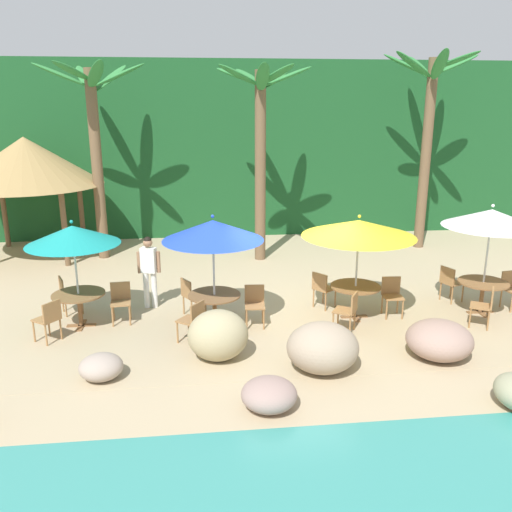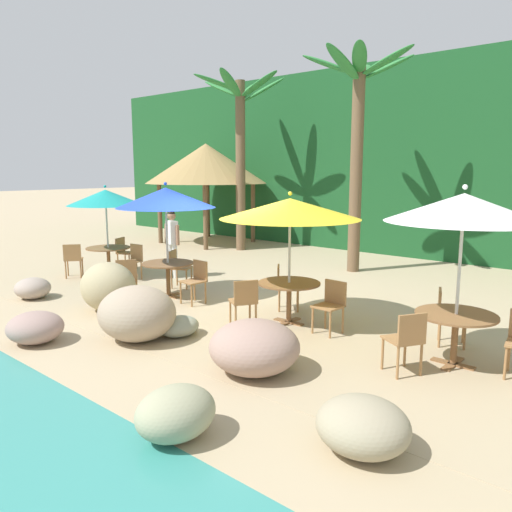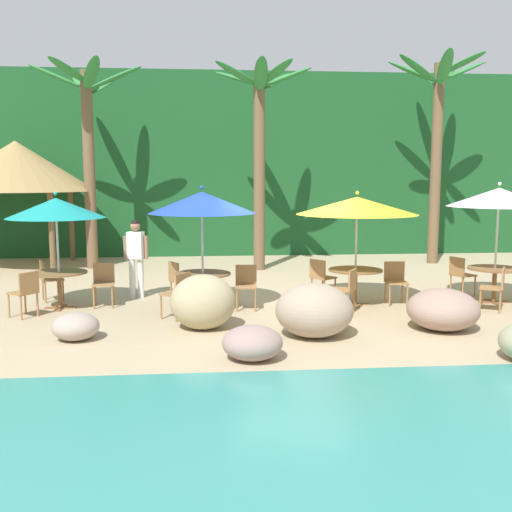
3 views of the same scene
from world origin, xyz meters
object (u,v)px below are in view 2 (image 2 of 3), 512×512
umbrella_teal (106,198)px  dining_table_white (456,323)px  dining_table_teal (108,252)px  dining_table_blue (168,268)px  chair_blue_inland (178,266)px  umbrella_yellow (290,209)px  umbrella_blue (166,198)px  chair_white_inland (447,313)px  chair_yellow_inland (284,284)px  palm_tree_nearest (240,134)px  umbrella_white (464,208)px  dining_table_yellow (289,289)px  chair_blue_left (127,276)px  palapa_hut (206,164)px  chair_teal_left (73,258)px  palm_tree_second (358,123)px  chair_yellow_seaward (331,303)px  chair_yellow_left (244,300)px  chair_teal_inland (124,251)px  waiter_in_white (172,239)px  chair_white_left (407,338)px  chair_teal_seaward (133,259)px  chair_blue_seaward (196,278)px

umbrella_teal → dining_table_white: umbrella_teal is taller
dining_table_teal → dining_table_blue: 2.87m
chair_blue_inland → umbrella_yellow: (3.60, -0.50, 1.52)m
umbrella_blue → chair_white_inland: (5.63, 0.88, -1.60)m
chair_yellow_inland → palm_tree_nearest: palm_tree_nearest is taller
dining_table_blue → umbrella_white: (6.03, 0.13, 1.58)m
dining_table_blue → chair_blue_inland: size_ratio=1.26×
chair_blue_inland → dining_table_yellow: size_ratio=0.79×
umbrella_teal → chair_yellow_inland: size_ratio=2.66×
chair_blue_left → palapa_hut: size_ratio=0.20×
chair_teal_left → palm_tree_nearest: bearing=89.0°
umbrella_blue → palm_tree_second: size_ratio=0.43×
chair_blue_left → umbrella_white: umbrella_white is taller
umbrella_white → palm_tree_second: bearing=132.2°
chair_yellow_seaward → chair_yellow_left: bearing=-146.3°
chair_teal_left → umbrella_white: bearing=3.0°
chair_blue_inland → chair_yellow_seaward: size_ratio=1.00×
chair_yellow_left → umbrella_white: 3.77m
umbrella_teal → chair_yellow_inland: umbrella_teal is taller
umbrella_blue → dining_table_yellow: size_ratio=2.22×
chair_blue_inland → chair_yellow_inland: 3.01m
palapa_hut → chair_teal_inland: bearing=-67.8°
umbrella_blue → palm_tree_nearest: palm_tree_nearest is taller
umbrella_teal → palm_tree_nearest: (-0.33, 5.36, 1.85)m
chair_teal_inland → palapa_hut: 5.98m
chair_teal_inland → chair_white_inland: (8.88, -0.25, 0.00)m
palapa_hut → umbrella_teal: bearing=-66.9°
dining_table_teal → umbrella_teal: bearing=0.0°
chair_yellow_left → palapa_hut: 10.81m
dining_table_teal → chair_white_inland: size_ratio=1.26×
chair_teal_left → palm_tree_second: 8.00m
waiter_in_white → chair_white_left: bearing=-15.5°
dining_table_white → chair_white_inland: 0.86m
chair_teal_seaward → chair_blue_inland: bearing=5.6°
chair_yellow_seaward → chair_white_inland: 1.80m
dining_table_teal → dining_table_yellow: bearing=-1.8°
chair_teal_inland → umbrella_teal: bearing=-61.1°
dining_table_yellow → chair_blue_seaward: bearing=-176.1°
chair_blue_left → waiter_in_white: bearing=115.8°
chair_teal_left → umbrella_teal: bearing=59.2°
chair_yellow_inland → umbrella_white: size_ratio=0.35×
chair_teal_seaward → palm_tree_second: palm_tree_second is taller
umbrella_blue → palm_tree_nearest: 6.79m
dining_table_blue → chair_yellow_left: 2.80m
palm_tree_second → umbrella_yellow: bearing=-72.6°
chair_teal_seaward → chair_white_left: 7.77m
dining_table_teal → chair_yellow_inland: 5.37m
umbrella_blue → palm_tree_second: palm_tree_second is taller
dining_table_white → palm_tree_second: palm_tree_second is taller
chair_blue_left → dining_table_white: 6.53m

